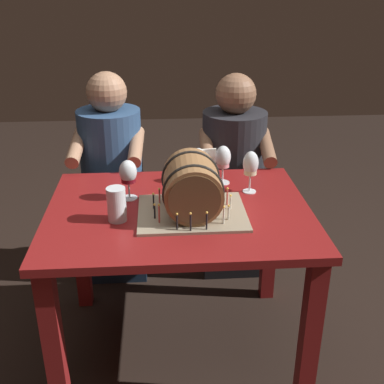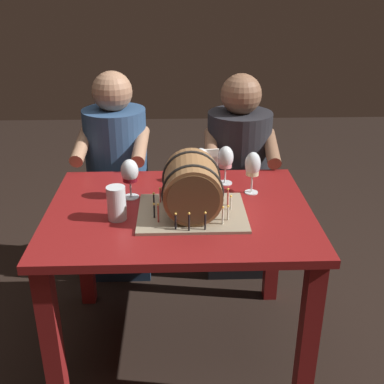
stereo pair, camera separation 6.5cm
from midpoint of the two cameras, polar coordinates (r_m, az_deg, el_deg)
ground_plane at (r=2.47m, az=-2.17°, el=-17.51°), size 8.00×8.00×0.00m
dining_table at (r=2.11m, az=-2.43°, el=-5.02°), size 1.12×0.86×0.74m
barrel_cake at (r=1.96m, az=-0.95°, el=0.38°), size 0.44×0.36×0.25m
wine_glass_amber at (r=2.27m, az=-0.07°, el=3.79°), size 0.07×0.07×0.17m
wine_glass_red at (r=2.12m, az=-8.41°, el=2.15°), size 0.08×0.08×0.18m
wine_glass_rose at (r=2.26m, az=2.84°, el=3.93°), size 0.07×0.07×0.19m
wine_glass_white at (r=2.17m, az=6.06°, el=3.14°), size 0.07×0.07×0.19m
beer_pint at (r=1.96m, az=-9.80°, el=-1.58°), size 0.08×0.08×0.14m
menu_card at (r=2.31m, az=0.64°, el=3.27°), size 0.11×0.04×0.16m
person_seated_left at (r=2.78m, az=-9.91°, el=0.77°), size 0.39×0.48×1.19m
person_seated_right at (r=2.79m, az=4.13°, el=1.13°), size 0.40×0.48×1.17m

